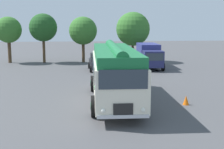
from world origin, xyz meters
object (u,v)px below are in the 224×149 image
Objects in this scene: vintage_bus at (115,71)px; box_van at (149,55)px; car_near_left at (99,62)px; traffic_cone at (186,100)px; car_mid_left at (126,62)px.

box_van is (5.17, 13.75, -0.53)m from vintage_bus.
traffic_cone is (4.31, -13.87, -0.57)m from car_near_left.
car_mid_left is at bearing 78.55° from vintage_bus.
traffic_cone is at bearing -72.75° from car_near_left.
car_mid_left is (2.53, 12.51, -1.05)m from vintage_bus.
traffic_cone is (-1.10, -15.00, -1.09)m from box_van.
car_near_left and car_mid_left have the same top height.
car_near_left is at bearing 91.08° from vintage_bus.
car_mid_left is 2.95m from box_van.
traffic_cone is (1.53, -13.77, -0.57)m from car_mid_left.
car_near_left is 7.74× the size of traffic_cone.
vintage_bus reaches higher than car_mid_left.
vintage_bus is 1.75× the size of box_van.
vintage_bus is at bearing -101.45° from car_mid_left.
car_near_left reaches higher than traffic_cone.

